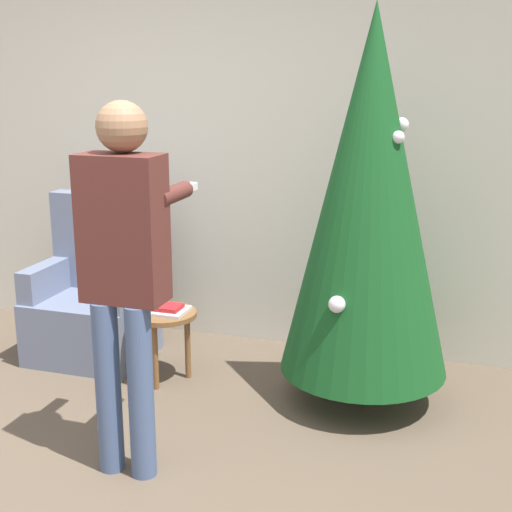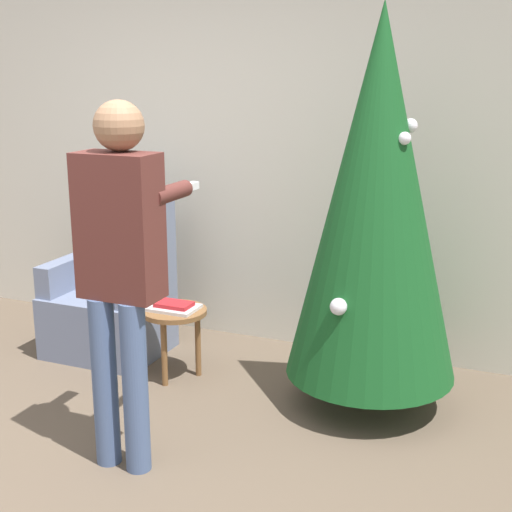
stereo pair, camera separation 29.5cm
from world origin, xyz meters
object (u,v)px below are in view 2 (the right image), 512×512
side_stool (175,320)px  christmas_tree (376,198)px  armchair (112,298)px  person_standing (120,256)px

side_stool → christmas_tree: bearing=4.6°
armchair → christmas_tree: bearing=-4.3°
christmas_tree → side_stool: 1.46m
side_stool → armchair: bearing=159.2°
christmas_tree → person_standing: (-0.93, -1.04, -0.16)m
armchair → person_standing: 1.61m
christmas_tree → armchair: bearing=175.7°
side_stool → person_standing: bearing=-74.3°
christmas_tree → armchair: 1.99m
person_standing → side_stool: 1.19m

